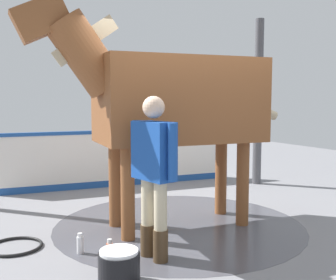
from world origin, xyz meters
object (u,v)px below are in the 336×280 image
handler (154,167)px  bottle_spray (110,252)px  bottle_shampoo (80,244)px  wash_bucket (119,267)px  hose_coil (15,246)px  horse (170,99)px

handler → bottle_spray: (0.10, 0.43, -0.82)m
bottle_shampoo → bottle_spray: 0.42m
bottle_shampoo → bottle_spray: (-0.38, -0.18, 0.01)m
wash_bucket → bottle_shampoo: (0.85, 0.10, -0.05)m
hose_coil → bottle_spray: bearing=-139.0°
bottle_shampoo → handler: bearing=-128.1°
wash_bucket → horse: bearing=-44.0°
handler → hose_coil: handler is taller
handler → bottle_spray: size_ratio=6.76×
wash_bucket → hose_coil: 1.50m
hose_coil → wash_bucket: bearing=-153.2°
horse → bottle_shampoo: size_ratio=15.61×
bottle_shampoo → hose_coil: 0.76m
horse → handler: horse is taller
handler → bottle_spray: 0.94m
horse → handler: bearing=59.2°
hose_coil → handler: bearing=-129.2°
handler → bottle_shampoo: size_ratio=7.52×
bottle_shampoo → wash_bucket: bearing=-173.5°
horse → hose_coil: (0.13, 1.84, -1.58)m
wash_bucket → bottle_shampoo: wash_bucket is taller
horse → bottle_spray: horse is taller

